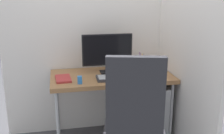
# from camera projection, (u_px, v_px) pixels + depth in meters

# --- Properties ---
(wall_back) EXTENTS (2.26, 0.04, 2.80)m
(wall_back) POSITION_uv_depth(u_px,v_px,m) (105.00, 8.00, 2.92)
(wall_back) COLOR white
(wall_back) RESTS_ON ground_plane
(wall_side_right) EXTENTS (0.04, 1.63, 2.80)m
(wall_side_right) POSITION_uv_depth(u_px,v_px,m) (181.00, 11.00, 2.59)
(wall_side_right) COLOR white
(wall_side_right) RESTS_ON ground_plane
(desk) EXTENTS (1.24, 0.62, 0.75)m
(desk) POSITION_uv_depth(u_px,v_px,m) (112.00, 79.00, 2.80)
(desk) COLOR #996B42
(desk) RESTS_ON ground_plane
(office_chair) EXTENTS (0.65, 0.65, 1.12)m
(office_chair) POSITION_uv_depth(u_px,v_px,m) (134.00, 116.00, 2.27)
(office_chair) COLOR black
(office_chair) RESTS_ON ground_plane
(filing_cabinet) EXTENTS (0.43, 0.48, 0.64)m
(filing_cabinet) POSITION_uv_depth(u_px,v_px,m) (142.00, 112.00, 2.92)
(filing_cabinet) COLOR #9EA0A5
(filing_cabinet) RESTS_ON ground_plane
(monitor) EXTENTS (0.53, 0.12, 0.41)m
(monitor) POSITION_uv_depth(u_px,v_px,m) (107.00, 51.00, 2.80)
(monitor) COLOR black
(monitor) RESTS_ON desk
(keyboard) EXTENTS (0.41, 0.19, 0.03)m
(keyboard) POSITION_uv_depth(u_px,v_px,m) (117.00, 77.00, 2.65)
(keyboard) COLOR #333338
(keyboard) RESTS_ON desk
(mouse) EXTENTS (0.07, 0.09, 0.03)m
(mouse) POSITION_uv_depth(u_px,v_px,m) (155.00, 76.00, 2.69)
(mouse) COLOR black
(mouse) RESTS_ON desk
(pen_holder) EXTENTS (0.08, 0.08, 0.17)m
(pen_holder) POSITION_uv_depth(u_px,v_px,m) (142.00, 63.00, 3.05)
(pen_holder) COLOR #B2B5BA
(pen_holder) RESTS_ON desk
(notebook) EXTENTS (0.16, 0.24, 0.02)m
(notebook) POSITION_uv_depth(u_px,v_px,m) (63.00, 79.00, 2.63)
(notebook) COLOR #B23333
(notebook) RESTS_ON desk
(desk_clamp_accessory) EXTENTS (0.04, 0.04, 0.07)m
(desk_clamp_accessory) POSITION_uv_depth(u_px,v_px,m) (80.00, 80.00, 2.51)
(desk_clamp_accessory) COLOR #337FD8
(desk_clamp_accessory) RESTS_ON desk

